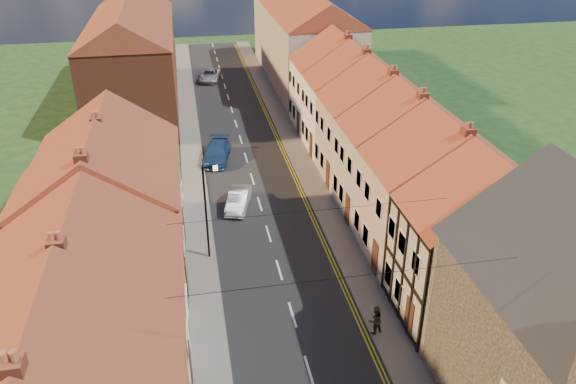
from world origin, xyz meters
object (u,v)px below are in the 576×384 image
Objects in this scene: lamppost at (207,206)px; car_far at (217,152)px; car_mid at (238,200)px; pedestrian_right at (375,320)px; car_distant at (210,75)px.

lamppost is 14.36m from car_far.
pedestrian_right reaches higher than car_mid.
pedestrian_right is at bearing -53.59° from car_mid.
car_far is 1.04× the size of car_distant.
pedestrian_right is (7.51, -8.16, -2.63)m from lamppost.
car_distant is (0.00, 30.77, 0.02)m from car_mid.
car_far is at bearing 112.02° from car_mid.
car_far is 22.58m from car_distant.
pedestrian_right reaches higher than car_distant.
car_mid is 0.79× the size of car_far.
lamppost reaches higher than car_mid.
car_far is at bearing 84.12° from lamppost.
lamppost is 1.59× the size of car_mid.
car_far is 22.98m from pedestrian_right.
car_distant is 45.02m from pedestrian_right.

